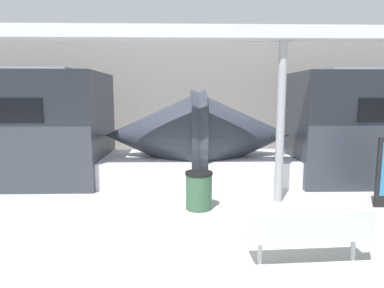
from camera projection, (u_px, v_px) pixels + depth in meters
ground_plane at (186, 271)px, 4.84m from camera, size 60.00×60.00×0.00m
station_wall at (184, 94)px, 13.65m from camera, size 56.00×0.20×5.00m
bench_near at (310, 233)px, 4.97m from camera, size 1.81×0.54×0.82m
trash_bin at (199, 190)px, 7.45m from camera, size 0.60×0.60×0.83m
support_column_near at (281, 123)px, 7.80m from camera, size 0.19×0.19×3.67m
canopy_beam at (284, 34)px, 7.52m from camera, size 28.00×0.60×0.28m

